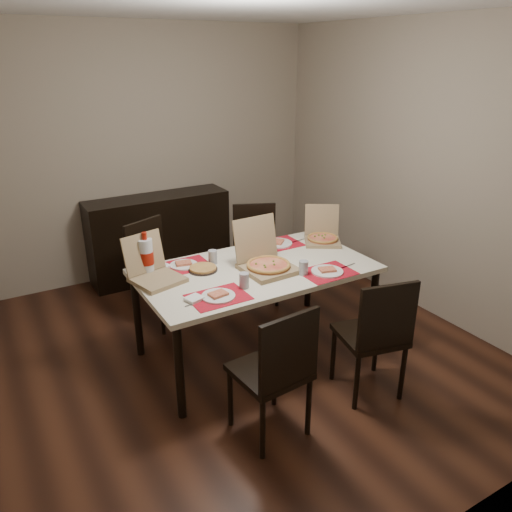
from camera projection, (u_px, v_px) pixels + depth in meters
name	position (u px, v px, depth m)	size (l,w,h in m)	color
ground	(239.00, 351.00, 4.15)	(3.80, 4.00, 0.02)	#402013
room_walls	(209.00, 131.00, 3.84)	(3.84, 4.02, 2.62)	gray
sideboard	(160.00, 236.00, 5.40)	(1.50, 0.40, 0.90)	black
dining_table	(256.00, 276.00, 3.89)	(1.80, 1.00, 0.75)	beige
chair_near_left	(277.00, 369.00, 3.04)	(0.45, 0.45, 0.93)	black
chair_near_right	(376.00, 333.00, 3.43)	(0.50, 0.50, 0.93)	black
chair_far_left	(155.00, 267.00, 4.47)	(0.55, 0.55, 0.93)	black
chair_far_right	(255.00, 248.00, 4.91)	(0.55, 0.55, 0.93)	black
setting_near_left	(223.00, 292.00, 3.42)	(0.52, 0.30, 0.11)	red
setting_near_right	(321.00, 270.00, 3.77)	(0.51, 0.30, 0.11)	red
setting_far_left	(189.00, 263.00, 3.90)	(0.50, 0.30, 0.11)	red
setting_far_right	(275.00, 244.00, 4.29)	(0.48, 0.30, 0.11)	red
napkin_loose	(256.00, 272.00, 3.77)	(0.12, 0.11, 0.02)	white
pizza_box_center	(266.00, 263.00, 3.81)	(0.39, 0.43, 0.38)	#917753
pizza_box_right	(322.00, 236.00, 4.38)	(0.43, 0.44, 0.30)	#917753
pizza_box_left	(154.00, 273.00, 3.64)	(0.40, 0.43, 0.33)	#917753
faina_plate	(203.00, 269.00, 3.81)	(0.22, 0.22, 0.03)	black
dip_bowl	(257.00, 255.00, 4.07)	(0.11, 0.11, 0.03)	white
soda_bottle	(146.00, 257.00, 3.70)	(0.11, 0.11, 0.33)	silver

